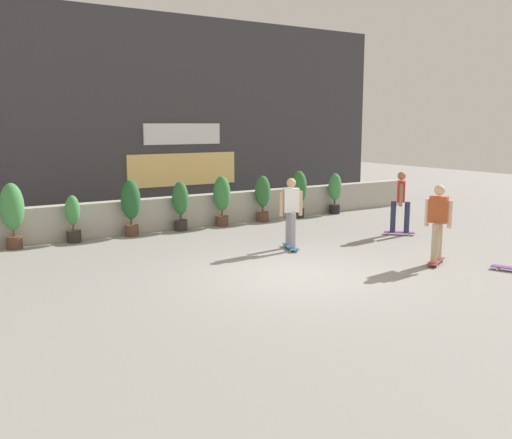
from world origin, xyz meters
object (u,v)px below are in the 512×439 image
object	(u,v)px
potted_plant_1	(12,210)
potted_plant_8	(335,191)
potted_plant_2	(73,218)
skateboard_near_camera	(512,268)
potted_plant_5	(222,197)
potted_plant_6	(263,196)
potted_plant_7	(299,191)
skater_by_wall_right	(291,210)
potted_plant_3	(131,204)
skater_far_right	(438,221)
skater_far_left	(401,200)
potted_plant_4	(180,203)

from	to	relation	value
potted_plant_1	potted_plant_8	world-z (taller)	potted_plant_1
potted_plant_2	skateboard_near_camera	bearing A→B (deg)	-48.83
potted_plant_5	skateboard_near_camera	bearing A→B (deg)	-72.37
potted_plant_6	potted_plant_7	distance (m)	1.36
potted_plant_7	skater_by_wall_right	bearing A→B (deg)	-129.11
potted_plant_7	skateboard_near_camera	distance (m)	7.70
potted_plant_3	skater_far_right	distance (m)	7.76
skater_far_left	potted_plant_8	bearing A→B (deg)	76.52
skater_far_left	skater_far_right	bearing A→B (deg)	-123.05
potted_plant_4	skater_far_right	size ratio (longest dim) A/B	0.81
potted_plant_6	skater_by_wall_right	distance (m)	3.91
potted_plant_3	skater_by_wall_right	distance (m)	4.43
potted_plant_1	potted_plant_7	xyz separation A→B (m)	(8.43, -0.00, -0.06)
potted_plant_7	skater_far_right	xyz separation A→B (m)	(-1.17, -6.42, 0.08)
potted_plant_4	skater_far_left	distance (m)	5.98
potted_plant_3	potted_plant_8	xyz separation A→B (m)	(7.00, -0.00, -0.12)
potted_plant_2	potted_plant_8	xyz separation A→B (m)	(8.52, -0.00, 0.12)
potted_plant_5	potted_plant_3	bearing A→B (deg)	180.00
potted_plant_8	potted_plant_7	bearing A→B (deg)	180.00
potted_plant_3	potted_plant_4	xyz separation A→B (m)	(1.43, 0.00, -0.09)
potted_plant_1	skater_far_right	bearing A→B (deg)	-41.49
potted_plant_5	skater_far_right	xyz separation A→B (m)	(1.60, -6.42, 0.10)
skateboard_near_camera	potted_plant_8	bearing A→B (deg)	76.62
potted_plant_4	skateboard_near_camera	distance (m)	8.55
potted_plant_4	potted_plant_1	bearing A→B (deg)	180.00
potted_plant_6	potted_plant_8	bearing A→B (deg)	0.00
potted_plant_5	potted_plant_4	bearing A→B (deg)	180.00
potted_plant_7	potted_plant_8	xyz separation A→B (m)	(1.49, -0.00, -0.11)
potted_plant_8	skater_far_right	distance (m)	6.95
potted_plant_1	skater_by_wall_right	size ratio (longest dim) A/B	0.93
potted_plant_6	potted_plant_4	bearing A→B (deg)	180.00
potted_plant_6	potted_plant_8	distance (m)	2.84
potted_plant_6	potted_plant_7	bearing A→B (deg)	0.00
potted_plant_3	skateboard_near_camera	distance (m)	9.28
skateboard_near_camera	potted_plant_1	bearing A→B (deg)	136.59
potted_plant_7	skater_far_left	xyz separation A→B (m)	(0.59, -3.72, 0.08)
potted_plant_7	potted_plant_8	distance (m)	1.49
potted_plant_2	potted_plant_8	size ratio (longest dim) A/B	0.89
potted_plant_5	skater_far_left	bearing A→B (deg)	-47.90
potted_plant_2	potted_plant_6	xyz separation A→B (m)	(5.67, -0.00, 0.17)
skateboard_near_camera	potted_plant_7	bearing A→B (deg)	87.49
potted_plant_2	skater_far_right	bearing A→B (deg)	-47.60
potted_plant_5	skater_by_wall_right	xyz separation A→B (m)	(-0.14, -3.58, 0.10)
potted_plant_1	skater_far_right	world-z (taller)	skater_far_right
potted_plant_1	skateboard_near_camera	world-z (taller)	potted_plant_1
potted_plant_8	skater_far_left	distance (m)	3.83
potted_plant_7	skater_far_left	size ratio (longest dim) A/B	0.88
potted_plant_2	potted_plant_3	size ratio (longest dim) A/B	0.80
potted_plant_1	skateboard_near_camera	distance (m)	11.17
potted_plant_5	skater_far_right	world-z (taller)	skater_far_right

